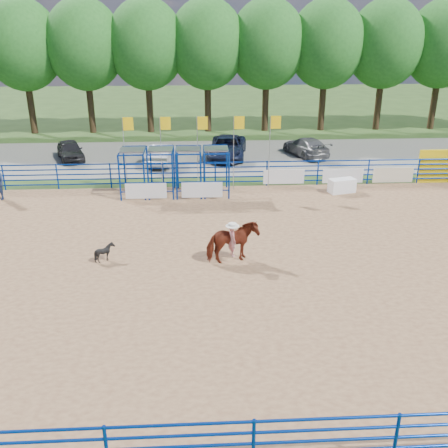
# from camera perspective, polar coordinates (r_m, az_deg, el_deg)

# --- Properties ---
(ground) EXTENTS (120.00, 120.00, 0.00)m
(ground) POSITION_cam_1_polar(r_m,az_deg,el_deg) (19.91, 0.15, -4.55)
(ground) COLOR #365321
(ground) RESTS_ON ground
(arena_dirt) EXTENTS (30.00, 20.00, 0.02)m
(arena_dirt) POSITION_cam_1_polar(r_m,az_deg,el_deg) (19.91, 0.15, -4.53)
(arena_dirt) COLOR #A57952
(arena_dirt) RESTS_ON ground
(gravel_strip) EXTENTS (40.00, 10.00, 0.01)m
(gravel_strip) POSITION_cam_1_polar(r_m,az_deg,el_deg) (35.91, -1.44, 7.71)
(gravel_strip) COLOR gray
(gravel_strip) RESTS_ON ground
(announcer_table) EXTENTS (1.59, 1.04, 0.78)m
(announcer_table) POSITION_cam_1_polar(r_m,az_deg,el_deg) (28.80, 13.32, 4.29)
(announcer_table) COLOR white
(announcer_table) RESTS_ON arena_dirt
(horse_and_rider) EXTENTS (2.19, 1.45, 2.30)m
(horse_and_rider) POSITION_cam_1_polar(r_m,az_deg,el_deg) (19.64, 0.96, -1.97)
(horse_and_rider) COLOR maroon
(horse_and_rider) RESTS_ON arena_dirt
(calf) EXTENTS (0.81, 0.75, 0.76)m
(calf) POSITION_cam_1_polar(r_m,az_deg,el_deg) (20.50, -13.47, -3.15)
(calf) COLOR black
(calf) RESTS_ON arena_dirt
(car_a) EXTENTS (2.79, 4.17, 1.32)m
(car_a) POSITION_cam_1_polar(r_m,az_deg,el_deg) (36.51, -17.16, 8.05)
(car_a) COLOR black
(car_a) RESTS_ON gravel_strip
(car_b) EXTENTS (1.89, 4.37, 1.40)m
(car_b) POSITION_cam_1_polar(r_m,az_deg,el_deg) (34.10, -7.17, 7.98)
(car_b) COLOR #979A9F
(car_b) RESTS_ON gravel_strip
(car_c) EXTENTS (3.16, 5.59, 1.47)m
(car_c) POSITION_cam_1_polar(r_m,az_deg,el_deg) (35.46, 0.38, 8.77)
(car_c) COLOR black
(car_c) RESTS_ON gravel_strip
(car_d) EXTENTS (3.08, 4.84, 1.31)m
(car_d) POSITION_cam_1_polar(r_m,az_deg,el_deg) (36.48, 9.34, 8.72)
(car_d) COLOR #545456
(car_d) RESTS_ON gravel_strip
(perimeter_fence) EXTENTS (30.10, 20.10, 1.50)m
(perimeter_fence) POSITION_cam_1_polar(r_m,az_deg,el_deg) (19.59, 0.15, -2.59)
(perimeter_fence) COLOR #062D92
(perimeter_fence) RESTS_ON ground
(chute_assembly) EXTENTS (19.32, 2.41, 4.20)m
(chute_assembly) POSITION_cam_1_polar(r_m,az_deg,el_deg) (27.70, -4.87, 5.95)
(chute_assembly) COLOR #062D92
(chute_assembly) RESTS_ON ground
(treeline) EXTENTS (56.40, 6.40, 11.24)m
(treeline) POSITION_cam_1_polar(r_m,az_deg,el_deg) (43.80, -1.95, 20.27)
(treeline) COLOR #3F2B19
(treeline) RESTS_ON ground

